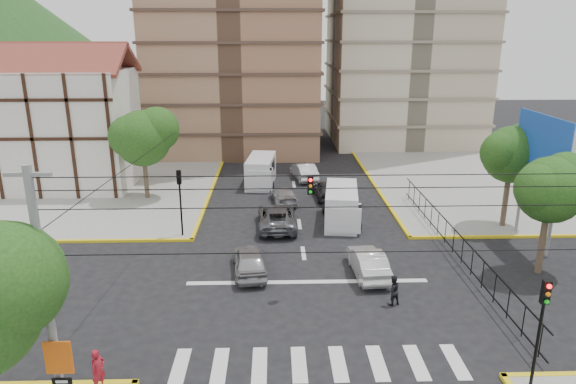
{
  "coord_description": "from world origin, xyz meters",
  "views": [
    {
      "loc": [
        -1.74,
        -23.76,
        12.8
      ],
      "look_at": [
        -0.95,
        4.74,
        4.0
      ],
      "focal_mm": 32.0,
      "sensor_mm": 36.0,
      "label": 1
    }
  ],
  "objects_px": {
    "traffic_light_nw": "(180,192)",
    "pedestrian_crosswalk": "(393,290)",
    "van_left_lane": "(261,172)",
    "car_silver_front_left": "(249,260)",
    "car_white_front_right": "(368,262)",
    "van_right_lane": "(342,207)",
    "district_sign": "(60,365)",
    "pedestrian_sw_corner": "(98,370)",
    "traffic_light_se": "(542,317)"
  },
  "relations": [
    {
      "from": "traffic_light_nw",
      "to": "pedestrian_sw_corner",
      "type": "bearing_deg",
      "value": -91.79
    },
    {
      "from": "pedestrian_sw_corner",
      "to": "pedestrian_crosswalk",
      "type": "xyz_separation_m",
      "value": [
        12.31,
        6.18,
        -0.21
      ]
    },
    {
      "from": "district_sign",
      "to": "pedestrian_crosswalk",
      "type": "xyz_separation_m",
      "value": [
        12.83,
        7.92,
        -1.68
      ]
    },
    {
      "from": "traffic_light_nw",
      "to": "pedestrian_crosswalk",
      "type": "bearing_deg",
      "value": -37.62
    },
    {
      "from": "district_sign",
      "to": "traffic_light_nw",
      "type": "bearing_deg",
      "value": 86.64
    },
    {
      "from": "traffic_light_nw",
      "to": "district_sign",
      "type": "relative_size",
      "value": 1.38
    },
    {
      "from": "district_sign",
      "to": "pedestrian_sw_corner",
      "type": "relative_size",
      "value": 1.93
    },
    {
      "from": "van_left_lane",
      "to": "pedestrian_sw_corner",
      "type": "bearing_deg",
      "value": -94.95
    },
    {
      "from": "traffic_light_se",
      "to": "car_silver_front_left",
      "type": "height_order",
      "value": "traffic_light_se"
    },
    {
      "from": "traffic_light_nw",
      "to": "pedestrian_crosswalk",
      "type": "distance_m",
      "value": 15.11
    },
    {
      "from": "traffic_light_se",
      "to": "car_silver_front_left",
      "type": "bearing_deg",
      "value": 137.0
    },
    {
      "from": "district_sign",
      "to": "car_silver_front_left",
      "type": "distance_m",
      "value": 13.06
    },
    {
      "from": "car_silver_front_left",
      "to": "car_white_front_right",
      "type": "bearing_deg",
      "value": 169.51
    },
    {
      "from": "traffic_light_se",
      "to": "pedestrian_sw_corner",
      "type": "distance_m",
      "value": 16.22
    },
    {
      "from": "car_white_front_right",
      "to": "pedestrian_sw_corner",
      "type": "height_order",
      "value": "pedestrian_sw_corner"
    },
    {
      "from": "pedestrian_crosswalk",
      "to": "district_sign",
      "type": "bearing_deg",
      "value": 12.07
    },
    {
      "from": "pedestrian_sw_corner",
      "to": "car_silver_front_left",
      "type": "bearing_deg",
      "value": 3.74
    },
    {
      "from": "traffic_light_nw",
      "to": "pedestrian_crosswalk",
      "type": "height_order",
      "value": "traffic_light_nw"
    },
    {
      "from": "traffic_light_se",
      "to": "pedestrian_crosswalk",
      "type": "relative_size",
      "value": 2.85
    },
    {
      "from": "van_left_lane",
      "to": "car_silver_front_left",
      "type": "distance_m",
      "value": 17.46
    },
    {
      "from": "traffic_light_nw",
      "to": "van_left_lane",
      "type": "bearing_deg",
      "value": 67.97
    },
    {
      "from": "car_silver_front_left",
      "to": "van_left_lane",
      "type": "bearing_deg",
      "value": -97.67
    },
    {
      "from": "traffic_light_nw",
      "to": "district_sign",
      "type": "bearing_deg",
      "value": -93.36
    },
    {
      "from": "traffic_light_nw",
      "to": "car_white_front_right",
      "type": "bearing_deg",
      "value": -27.38
    },
    {
      "from": "district_sign",
      "to": "van_left_lane",
      "type": "xyz_separation_m",
      "value": [
        5.89,
        29.11,
        -1.26
      ]
    },
    {
      "from": "traffic_light_se",
      "to": "district_sign",
      "type": "distance_m",
      "value": 16.68
    },
    {
      "from": "traffic_light_se",
      "to": "car_white_front_right",
      "type": "bearing_deg",
      "value": 114.23
    },
    {
      "from": "car_silver_front_left",
      "to": "car_white_front_right",
      "type": "xyz_separation_m",
      "value": [
        6.55,
        -0.41,
        -0.02
      ]
    },
    {
      "from": "district_sign",
      "to": "car_white_front_right",
      "type": "height_order",
      "value": "district_sign"
    },
    {
      "from": "traffic_light_se",
      "to": "traffic_light_nw",
      "type": "bearing_deg",
      "value": 135.0
    },
    {
      "from": "district_sign",
      "to": "car_silver_front_left",
      "type": "xyz_separation_m",
      "value": [
        5.64,
        11.66,
        -1.69
      ]
    },
    {
      "from": "district_sign",
      "to": "pedestrian_sw_corner",
      "type": "distance_m",
      "value": 2.34
    },
    {
      "from": "traffic_light_nw",
      "to": "car_silver_front_left",
      "type": "xyz_separation_m",
      "value": [
        4.64,
        -5.38,
        -2.35
      ]
    },
    {
      "from": "van_left_lane",
      "to": "car_white_front_right",
      "type": "xyz_separation_m",
      "value": [
        6.3,
        -17.87,
        -0.46
      ]
    },
    {
      "from": "van_left_lane",
      "to": "pedestrian_sw_corner",
      "type": "height_order",
      "value": "van_left_lane"
    },
    {
      "from": "van_right_lane",
      "to": "car_white_front_right",
      "type": "distance_m",
      "value": 8.09
    },
    {
      "from": "traffic_light_nw",
      "to": "pedestrian_sw_corner",
      "type": "distance_m",
      "value": 15.46
    },
    {
      "from": "district_sign",
      "to": "van_right_lane",
      "type": "xyz_separation_m",
      "value": [
        11.77,
        19.31,
        -1.24
      ]
    },
    {
      "from": "van_right_lane",
      "to": "pedestrian_crosswalk",
      "type": "xyz_separation_m",
      "value": [
        1.06,
        -11.39,
        -0.44
      ]
    },
    {
      "from": "pedestrian_crosswalk",
      "to": "car_silver_front_left",
      "type": "bearing_deg",
      "value": -47.1
    },
    {
      "from": "van_right_lane",
      "to": "van_left_lane",
      "type": "bearing_deg",
      "value": 128.3
    },
    {
      "from": "van_right_lane",
      "to": "car_white_front_right",
      "type": "height_order",
      "value": "van_right_lane"
    },
    {
      "from": "pedestrian_sw_corner",
      "to": "pedestrian_crosswalk",
      "type": "relative_size",
      "value": 1.07
    },
    {
      "from": "van_left_lane",
      "to": "pedestrian_sw_corner",
      "type": "relative_size",
      "value": 3.41
    },
    {
      "from": "district_sign",
      "to": "pedestrian_sw_corner",
      "type": "height_order",
      "value": "district_sign"
    },
    {
      "from": "van_right_lane",
      "to": "traffic_light_nw",
      "type": "bearing_deg",
      "value": -160.75
    },
    {
      "from": "district_sign",
      "to": "pedestrian_crosswalk",
      "type": "height_order",
      "value": "district_sign"
    },
    {
      "from": "traffic_light_nw",
      "to": "van_left_lane",
      "type": "distance_m",
      "value": 13.17
    },
    {
      "from": "van_right_lane",
      "to": "van_left_lane",
      "type": "relative_size",
      "value": 1.02
    },
    {
      "from": "car_silver_front_left",
      "to": "car_white_front_right",
      "type": "height_order",
      "value": "car_silver_front_left"
    }
  ]
}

